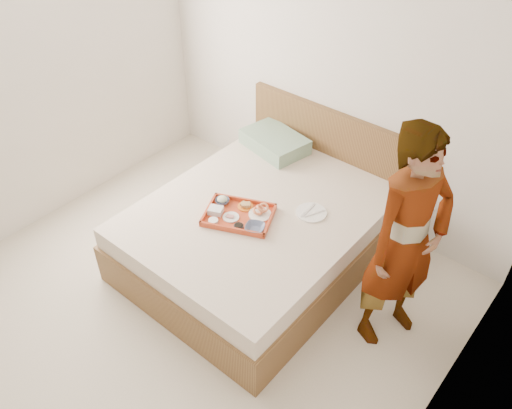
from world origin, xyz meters
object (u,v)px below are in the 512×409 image
(tray, at_px, (239,215))
(person, at_px, (406,242))
(dinner_plate, at_px, (311,213))
(bed, at_px, (259,233))

(tray, distance_m, person, 1.26)
(tray, relative_size, dinner_plate, 2.14)
(bed, height_order, tray, tray)
(bed, relative_size, person, 1.20)
(dinner_plate, distance_m, person, 0.88)
(bed, relative_size, tray, 4.00)
(tray, xyz_separation_m, person, (1.20, 0.23, 0.28))
(bed, relative_size, dinner_plate, 8.54)
(dinner_plate, bearing_deg, bed, -149.64)
(tray, bearing_deg, dinner_plate, 20.73)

